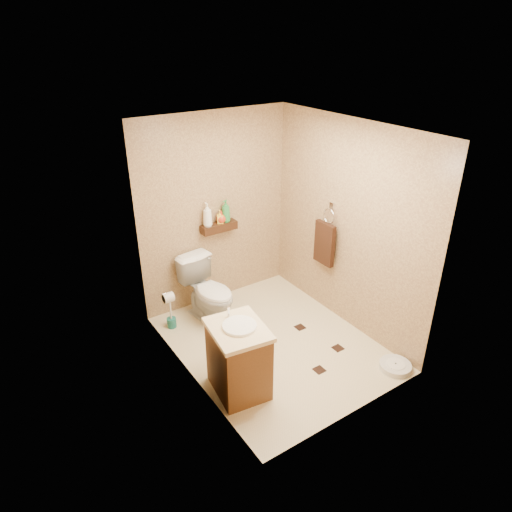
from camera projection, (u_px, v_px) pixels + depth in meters
ground at (273, 343)px, 5.18m from camera, size 2.50×2.50×0.00m
wall_back at (215, 211)px, 5.56m from camera, size 2.00×0.04×2.40m
wall_front at (365, 304)px, 3.71m from camera, size 2.00×0.04×2.40m
wall_left at (186, 275)px, 4.14m from camera, size 0.04×2.50×2.40m
wall_right at (347, 227)px, 5.13m from camera, size 0.04×2.50×2.40m
ceiling at (278, 128)px, 4.10m from camera, size 2.00×2.50×0.02m
wall_shelf at (219, 227)px, 5.59m from camera, size 0.46×0.14×0.10m
floor_accents at (279, 344)px, 5.17m from camera, size 1.20×1.32×0.01m
toilet at (209, 291)px, 5.45m from camera, size 0.54×0.82×0.78m
vanity at (239, 358)px, 4.36m from camera, size 0.57×0.66×0.85m
bathroom_scale at (395, 366)px, 4.78m from camera, size 0.36×0.36×0.07m
toilet_brush at (171, 315)px, 5.39m from camera, size 0.11×0.11×0.48m
towel_ring at (325, 242)px, 5.39m from camera, size 0.12×0.30×0.76m
toilet_paper at (168, 298)px, 4.92m from camera, size 0.12×0.11×0.12m
bottle_a at (207, 215)px, 5.43m from camera, size 0.12×0.12×0.29m
bottle_b at (220, 217)px, 5.54m from camera, size 0.10×0.10×0.16m
bottle_c at (221, 217)px, 5.55m from camera, size 0.12×0.12×0.15m
bottle_d at (226, 211)px, 5.55m from camera, size 0.14×0.14×0.28m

